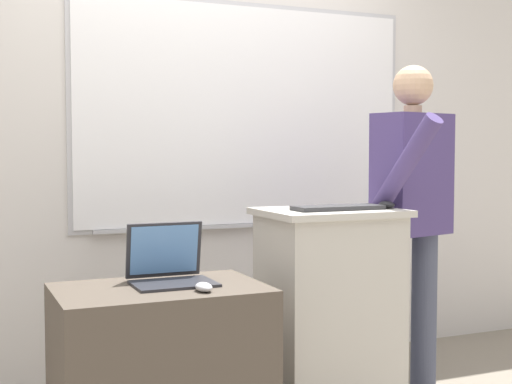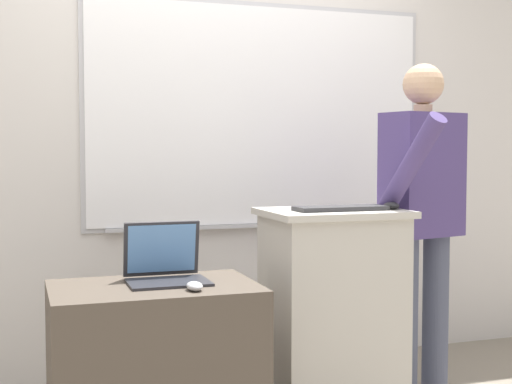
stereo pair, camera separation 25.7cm
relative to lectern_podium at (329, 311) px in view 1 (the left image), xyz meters
The scene contains 8 objects.
back_wall 1.39m from the lectern_podium, 113.13° to the left, with size 6.40×0.17×2.85m.
lectern_podium is the anchor object (origin of this frame).
side_desk 0.88m from the lectern_podium, 168.09° to the right, with size 0.81×0.53×0.69m.
person_presenter 0.70m from the lectern_podium, 10.20° to the left, with size 0.56×0.59×1.64m.
laptop 0.85m from the lectern_podium, behind, with size 0.32×0.28×0.24m.
wireless_keyboard 0.49m from the lectern_podium, 81.46° to the right, with size 0.42×0.15×0.02m.
computer_mouse_by_laptop 0.83m from the lectern_podium, 155.23° to the right, with size 0.06×0.10×0.03m.
computer_mouse_by_keyboard 0.56m from the lectern_podium, 16.24° to the right, with size 0.06×0.10×0.03m.
Camera 1 is at (-1.18, -2.40, 1.22)m, focal length 50.00 mm.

